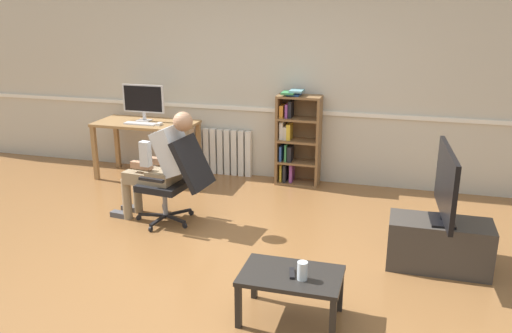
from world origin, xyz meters
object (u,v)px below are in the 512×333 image
imac_monitor (143,100)px  tv_stand (439,245)px  bookshelf (296,139)px  person_seated (160,163)px  radiator (221,152)px  tv_screen (446,184)px  coffee_table (291,280)px  drinking_glass (302,271)px  computer_desk (146,130)px  spare_remote (292,273)px  computer_mouse (159,124)px  keyboard (140,124)px  office_chair (177,177)px

imac_monitor → tv_stand: bearing=-24.6°
bookshelf → person_seated: bearing=-124.9°
radiator → tv_screen: bearing=-36.1°
tv_screen → coffee_table: (-1.10, -1.13, -0.46)m
radiator → drinking_glass: radiator is taller
computer_desk → tv_screen: size_ratio=1.36×
tv_stand → spare_remote: tv_stand is taller
bookshelf → coffee_table: (0.60, -3.04, -0.27)m
coffee_table → drinking_glass: drinking_glass is taller
computer_mouse → person_seated: size_ratio=0.08×
keyboard → bookshelf: bookshelf is taller
keyboard → coffee_table: keyboard is taller
radiator → tv_screen: 3.44m
imac_monitor → keyboard: imac_monitor is taller
radiator → person_seated: 1.74m
drinking_glass → radiator: bearing=118.6°
person_seated → coffee_table: size_ratio=1.65×
office_chair → tv_stand: size_ratio=1.09×
computer_desk → bookshelf: bearing=8.4°
tv_screen → tv_stand: bearing=90.0°
computer_mouse → spare_remote: 3.52m
office_chair → tv_stand: (2.62, -0.28, -0.30)m
keyboard → tv_stand: size_ratio=0.48×
office_chair → person_seated: size_ratio=0.78×
tv_stand → tv_screen: tv_screen is taller
tv_screen → office_chair: bearing=79.8°
bookshelf → office_chair: (-0.93, -1.62, -0.07)m
bookshelf → tv_screen: bearing=-48.3°
keyboard → tv_screen: size_ratio=0.43×
imac_monitor → office_chair: 1.85m
bookshelf → drinking_glass: (0.69, -3.09, -0.15)m
person_seated → tv_screen: person_seated is taller
person_seated → tv_stand: person_seated is taller
radiator → tv_stand: (2.75, -2.01, -0.09)m
computer_mouse → spare_remote: (2.30, -2.64, -0.39)m
office_chair → drinking_glass: 2.19m
bookshelf → tv_stand: (1.69, -1.90, -0.37)m
drinking_glass → spare_remote: bearing=149.3°
radiator → drinking_glass: 3.64m
keyboard → computer_mouse: size_ratio=4.18×
radiator → person_seated: person_seated is taller
computer_desk → spare_remote: computer_desk is taller
computer_mouse → office_chair: (0.77, -1.21, -0.25)m
drinking_glass → computer_mouse: bearing=131.6°
imac_monitor → drinking_glass: size_ratio=4.24×
tv_screen → spare_remote: 1.63m
tv_screen → radiator: bearing=49.8°
tv_screen → keyboard: bearing=63.9°
bookshelf → coffee_table: size_ratio=1.65×
radiator → tv_screen: size_ratio=0.90×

